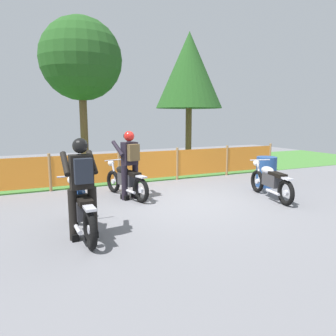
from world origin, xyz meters
TOP-DOWN VIEW (x-y plane):
  - ground at (0.00, 0.00)m, footprint 24.00×24.00m
  - grass_verge at (0.00, 5.04)m, footprint 24.00×5.03m
  - barrier_fence at (-0.00, 2.53)m, footprint 9.80×0.08m
  - tree_leftmost at (-1.44, 5.59)m, footprint 2.96×2.96m
  - tree_near_left at (3.40, 6.29)m, footprint 3.00×3.00m
  - motorcycle_lead at (-1.21, 1.05)m, footprint 0.72×1.89m
  - motorcycle_trailing at (2.07, -0.55)m, footprint 0.68×1.91m
  - motorcycle_third at (-2.66, -1.08)m, footprint 0.59×2.01m
  - rider_lead at (-1.15, 0.85)m, footprint 0.64×0.75m
  - rider_third at (-2.65, -1.30)m, footprint 0.56×0.68m
  - oil_drum at (2.91, 0.54)m, footprint 0.58×0.58m

SIDE VIEW (x-z plane):
  - ground at x=0.00m, z-range -0.02..0.00m
  - grass_verge at x=0.00m, z-range 0.00..0.01m
  - oil_drum at x=2.91m, z-range 0.00..0.88m
  - motorcycle_lead at x=-1.21m, z-range -0.01..0.90m
  - motorcycle_trailing at x=2.07m, z-range -0.01..0.90m
  - motorcycle_third at x=-2.66m, z-range -0.01..0.94m
  - barrier_fence at x=0.00m, z-range 0.02..1.07m
  - rider_lead at x=-1.15m, z-range 0.11..1.80m
  - rider_third at x=-2.65m, z-range 0.11..1.80m
  - tree_near_left at x=3.40m, z-range 1.20..6.96m
  - tree_leftmost at x=-1.44m, z-range 1.29..6.87m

